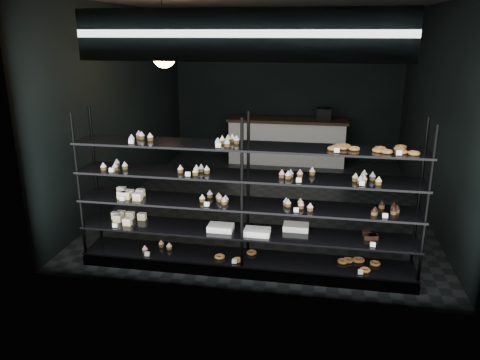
{
  "coord_description": "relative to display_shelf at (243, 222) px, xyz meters",
  "views": [
    {
      "loc": [
        0.83,
        -7.51,
        2.79
      ],
      "look_at": [
        -0.17,
        -1.9,
        0.97
      ],
      "focal_mm": 35.0,
      "sensor_mm": 36.0,
      "label": 1
    }
  ],
  "objects": [
    {
      "name": "pendant_lamp",
      "position": [
        -1.38,
        1.43,
        1.82
      ],
      "size": [
        0.33,
        0.33,
        0.9
      ],
      "color": "black",
      "rests_on": "room"
    },
    {
      "name": "service_counter",
      "position": [
        0.13,
        4.95,
        -0.13
      ],
      "size": [
        2.58,
        0.65,
        1.23
      ],
      "color": "silver",
      "rests_on": "room"
    },
    {
      "name": "room",
      "position": [
        0.03,
        2.45,
        0.97
      ],
      "size": [
        5.01,
        6.01,
        3.2
      ],
      "color": "black",
      "rests_on": "ground"
    },
    {
      "name": "display_shelf",
      "position": [
        0.0,
        0.0,
        0.0
      ],
      "size": [
        4.0,
        0.5,
        1.91
      ],
      "color": "black",
      "rests_on": "room"
    },
    {
      "name": "signage",
      "position": [
        0.03,
        -0.48,
        2.12
      ],
      "size": [
        3.3,
        0.05,
        0.5
      ],
      "color": "#0D0B3B",
      "rests_on": "room"
    }
  ]
}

